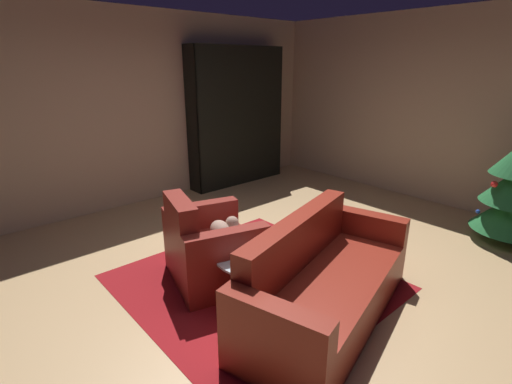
% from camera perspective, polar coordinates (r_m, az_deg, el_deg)
% --- Properties ---
extents(ground_plane, '(8.08, 8.08, 0.00)m').
position_cam_1_polar(ground_plane, '(3.84, 2.66, -12.95)').
color(ground_plane, tan).
extents(wall_back, '(6.03, 0.06, 2.76)m').
position_cam_1_polar(wall_back, '(6.18, 26.54, 10.96)').
color(wall_back, tan).
rests_on(wall_back, ground).
extents(wall_left, '(0.06, 6.86, 2.76)m').
position_cam_1_polar(wall_left, '(5.82, -18.53, 11.56)').
color(wall_left, tan).
rests_on(wall_left, ground).
extents(area_rug, '(2.29, 2.23, 0.01)m').
position_cam_1_polar(area_rug, '(3.78, -0.38, -13.38)').
color(area_rug, maroon).
rests_on(area_rug, ground).
extents(bookshelf_unit, '(0.33, 1.81, 2.29)m').
position_cam_1_polar(bookshelf_unit, '(6.64, -2.04, 10.76)').
color(bookshelf_unit, black).
rests_on(bookshelf_unit, ground).
extents(armchair_red, '(1.07, 1.00, 0.87)m').
position_cam_1_polar(armchair_red, '(3.72, -6.87, -8.65)').
color(armchair_red, maroon).
rests_on(armchair_red, ground).
extents(couch_red, '(1.25, 2.07, 0.83)m').
position_cam_1_polar(couch_red, '(3.28, 10.12, -13.49)').
color(couch_red, maroon).
rests_on(couch_red, ground).
extents(coffee_table, '(0.80, 0.80, 0.41)m').
position_cam_1_polar(coffee_table, '(3.43, 0.41, -9.71)').
color(coffee_table, black).
rests_on(coffee_table, ground).
extents(book_stack_on_table, '(0.20, 0.19, 0.07)m').
position_cam_1_polar(book_stack_on_table, '(3.38, 1.49, -8.81)').
color(book_stack_on_table, gray).
rests_on(book_stack_on_table, coffee_table).
extents(bottle_on_table, '(0.08, 0.08, 0.25)m').
position_cam_1_polar(bottle_on_table, '(3.41, 4.07, -7.45)').
color(bottle_on_table, maroon).
rests_on(bottle_on_table, coffee_table).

